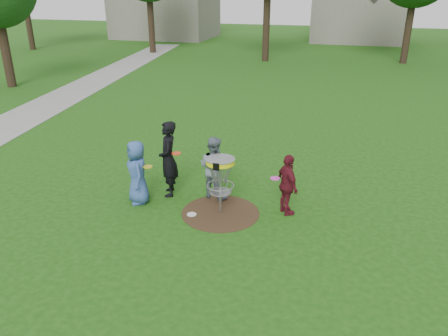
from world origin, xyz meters
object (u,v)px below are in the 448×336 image
(player_blue, at_px, (137,172))
(player_black, at_px, (168,159))
(player_grey, at_px, (214,168))
(player_maroon, at_px, (287,185))
(disc_golf_basket, at_px, (220,172))

(player_blue, bearing_deg, player_black, 102.96)
(player_blue, bearing_deg, player_grey, 79.88)
(player_maroon, bearing_deg, player_grey, 43.26)
(player_grey, height_order, player_maroon, player_grey)
(player_grey, bearing_deg, player_blue, 41.18)
(player_grey, bearing_deg, player_maroon, -174.98)
(player_maroon, distance_m, disc_golf_basket, 1.53)
(player_grey, relative_size, disc_golf_basket, 1.13)
(player_blue, bearing_deg, disc_golf_basket, 55.02)
(player_grey, bearing_deg, disc_golf_basket, 133.81)
(player_blue, height_order, player_black, player_black)
(player_black, distance_m, player_grey, 1.12)
(player_blue, xyz_separation_m, player_black, (0.55, 0.60, 0.17))
(player_maroon, xyz_separation_m, disc_golf_basket, (-1.45, -0.38, 0.30))
(player_blue, relative_size, player_black, 0.82)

